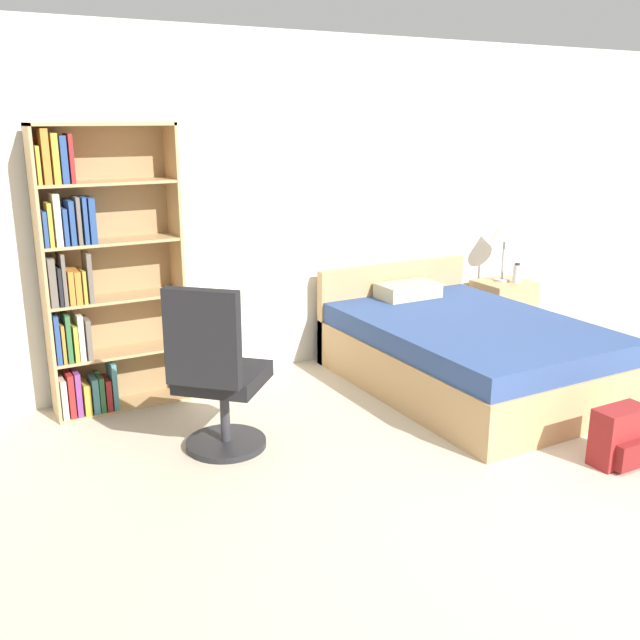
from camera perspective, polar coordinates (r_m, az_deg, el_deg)
The scene contains 8 objects.
wall_back at distance 5.81m, azimuth -0.01°, elevation 9.23°, with size 9.00×0.06×2.60m.
bookshelf at distance 5.01m, azimuth -17.66°, elevation 3.18°, with size 0.92×0.29×1.95m.
bed at distance 5.51m, azimuth 11.37°, elevation -2.42°, with size 1.45×2.08×0.78m.
office_chair at distance 4.28m, azimuth -8.26°, elevation -4.57°, with size 0.72×0.72×1.07m.
nightstand at distance 6.82m, azimuth 14.40°, elevation 0.86°, with size 0.49×0.44×0.53m.
table_lamp at distance 6.68m, azimuth 14.60°, elevation 6.93°, with size 0.28×0.28×0.57m.
water_bottle at distance 6.70m, azimuth 15.47°, elevation 3.60°, with size 0.07×0.07×0.18m.
backpack_red at distance 4.59m, azimuth 22.90°, elevation -8.66°, with size 0.34×0.22×0.35m.
Camera 1 is at (-2.80, -1.82, 1.98)m, focal length 40.00 mm.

